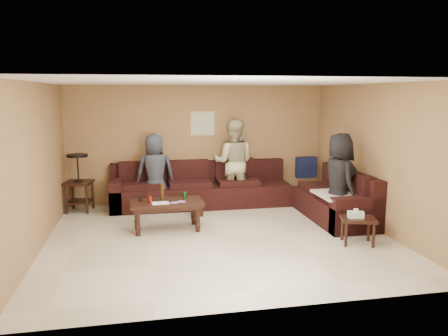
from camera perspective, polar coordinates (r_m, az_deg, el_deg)
name	(u,v)px	position (r m, az deg, el deg)	size (l,w,h in m)	color
room	(219,136)	(6.92, -0.69, 4.18)	(5.60, 5.50, 2.50)	beige
sectional_sofa	(245,195)	(8.77, 2.79, -3.51)	(4.65, 2.90, 0.97)	black
coffee_table	(166,206)	(7.57, -7.54, -4.88)	(1.25, 0.66, 0.79)	black
end_table_left	(79,182)	(9.12, -18.45, -1.71)	(0.59, 0.59, 1.15)	black
side_table_right	(358,221)	(7.14, 17.06, -6.62)	(0.61, 0.55, 0.57)	black
waste_bin	(197,208)	(8.49, -3.52, -5.25)	(0.23, 0.23, 0.28)	black
wall_art	(203,123)	(9.37, -2.81, 5.84)	(0.52, 0.04, 0.52)	tan
person_left	(155,172)	(8.84, -8.97, -0.52)	(0.76, 0.50, 1.56)	#2D333F
person_middle	(233,162)	(9.15, 1.24, 0.74)	(0.88, 0.68, 1.81)	#BBB48A
person_right	(339,180)	(7.87, 14.79, -1.58)	(0.81, 0.53, 1.66)	black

